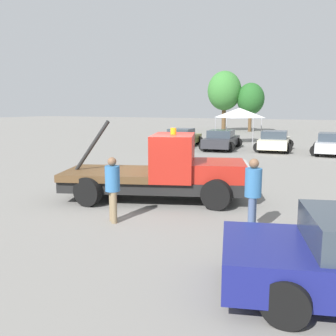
{
  "coord_description": "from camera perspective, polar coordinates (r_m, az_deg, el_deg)",
  "views": [
    {
      "loc": [
        5.43,
        -10.3,
        2.93
      ],
      "look_at": [
        0.5,
        0.0,
        1.05
      ],
      "focal_mm": 40.0,
      "sensor_mm": 36.0,
      "label": 1
    }
  ],
  "objects": [
    {
      "name": "person_near_truck",
      "position": [
        8.96,
        12.83,
        -3.26
      ],
      "size": [
        0.39,
        0.39,
        1.75
      ],
      "rotation": [
        0.0,
        0.0,
        0.06
      ],
      "color": "#475B84",
      "rests_on": "ground"
    },
    {
      "name": "tree_center",
      "position": [
        45.51,
        12.48,
        10.23
      ],
      "size": [
        3.18,
        3.18,
        5.67
      ],
      "color": "brown",
      "rests_on": "ground"
    },
    {
      "name": "tow_truck",
      "position": [
        11.77,
        -0.51,
        -0.56
      ],
      "size": [
        6.11,
        3.85,
        2.51
      ],
      "rotation": [
        0.0,
        0.0,
        0.34
      ],
      "color": "black",
      "rests_on": "ground"
    },
    {
      "name": "parked_car_charcoal",
      "position": [
        26.24,
        8.14,
        4.27
      ],
      "size": [
        2.76,
        4.92,
        1.34
      ],
      "rotation": [
        0.0,
        0.0,
        1.68
      ],
      "color": "#2D2D33",
      "rests_on": "ground"
    },
    {
      "name": "canopy_tent_white",
      "position": [
        31.38,
        10.82,
        8.26
      ],
      "size": [
        3.1,
        3.1,
        2.83
      ],
      "color": "#9E9EA3",
      "rests_on": "ground"
    },
    {
      "name": "tree_right",
      "position": [
        45.79,
        8.59,
        11.53
      ],
      "size": [
        3.97,
        3.97,
        7.09
      ],
      "color": "brown",
      "rests_on": "ground"
    },
    {
      "name": "person_at_hood",
      "position": [
        9.57,
        -8.45,
        -2.57
      ],
      "size": [
        0.37,
        0.37,
        1.68
      ],
      "rotation": [
        0.0,
        0.0,
        3.95
      ],
      "color": "#847051",
      "rests_on": "ground"
    },
    {
      "name": "parked_car_silver",
      "position": [
        25.29,
        23.78,
        3.38
      ],
      "size": [
        2.46,
        4.31,
        1.34
      ],
      "rotation": [
        0.0,
        0.0,
        1.59
      ],
      "color": "#B7B7BC",
      "rests_on": "ground"
    },
    {
      "name": "ground_plane",
      "position": [
        12.01,
        -2.16,
        -4.78
      ],
      "size": [
        160.0,
        160.0,
        0.0
      ],
      "primitive_type": "plane",
      "color": "gray"
    },
    {
      "name": "parked_car_cream",
      "position": [
        26.06,
        15.9,
        3.97
      ],
      "size": [
        2.68,
        4.45,
        1.34
      ],
      "rotation": [
        0.0,
        0.0,
        1.67
      ],
      "color": "beige",
      "rests_on": "ground"
    },
    {
      "name": "parked_car_olive",
      "position": [
        27.7,
        2.15,
        4.62
      ],
      "size": [
        2.66,
        4.57,
        1.34
      ],
      "rotation": [
        0.0,
        0.0,
        1.67
      ],
      "color": "olive",
      "rests_on": "ground"
    }
  ]
}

